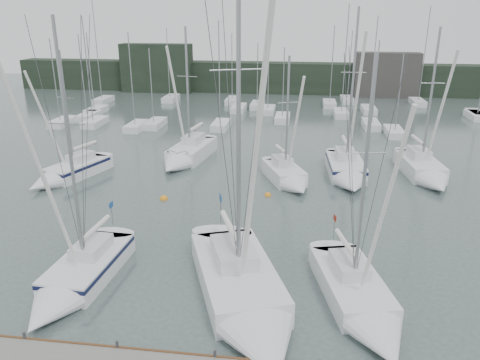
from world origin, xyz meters
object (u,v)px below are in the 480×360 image
object	(u,v)px
sailboat_mid_a	(66,174)
sailboat_mid_b	(185,156)
sailboat_mid_d	(348,172)
buoy_a	(164,199)
buoy_b	(268,195)
sailboat_near_right	(364,307)
sailboat_near_left	(73,282)
sailboat_mid_e	(426,173)
sailboat_near_center	(248,304)
sailboat_mid_c	(289,178)

from	to	relation	value
sailboat_mid_a	sailboat_mid_b	bearing A→B (deg)	52.86
sailboat_mid_a	sailboat_mid_d	size ratio (longest dim) A/B	0.77
sailboat_mid_d	buoy_a	bearing A→B (deg)	-159.47
sailboat_mid_b	buoy_a	distance (m)	8.86
sailboat_mid_a	sailboat_mid_b	world-z (taller)	sailboat_mid_b
sailboat_mid_d	buoy_b	world-z (taller)	sailboat_mid_d
buoy_a	sailboat_near_right	bearing A→B (deg)	-43.75
sailboat_near_left	sailboat_mid_b	bearing A→B (deg)	92.05
sailboat_mid_a	buoy_b	bearing A→B (deg)	14.39
sailboat_near_left	sailboat_mid_e	xyz separation A→B (m)	(21.15, 19.42, 0.07)
sailboat_mid_e	sailboat_near_center	bearing A→B (deg)	-127.40
sailboat_mid_e	buoy_b	size ratio (longest dim) A/B	25.44
sailboat_mid_e	buoy_a	size ratio (longest dim) A/B	21.77
sailboat_near_right	sailboat_mid_c	distance (m)	17.29
sailboat_near_center	sailboat_near_right	distance (m)	5.26
sailboat_mid_d	buoy_b	bearing A→B (deg)	-148.36
sailboat_mid_e	sailboat_mid_c	bearing A→B (deg)	-172.14
sailboat_near_center	sailboat_mid_c	bearing A→B (deg)	65.23
sailboat_near_left	buoy_a	world-z (taller)	sailboat_near_left
sailboat_mid_d	sailboat_mid_e	world-z (taller)	sailboat_mid_d
sailboat_near_left	sailboat_mid_a	xyz separation A→B (m)	(-8.23, 15.29, 0.03)
sailboat_near_center	buoy_b	bearing A→B (deg)	70.26
sailboat_near_center	sailboat_mid_b	size ratio (longest dim) A/B	1.44
sailboat_near_center	sailboat_mid_e	bearing A→B (deg)	37.83
sailboat_near_right	sailboat_near_left	bearing A→B (deg)	165.93
sailboat_near_center	sailboat_near_left	bearing A→B (deg)	153.98
sailboat_mid_a	sailboat_mid_b	size ratio (longest dim) A/B	0.87
sailboat_near_left	buoy_b	distance (m)	16.51
sailboat_mid_b	sailboat_mid_e	size ratio (longest dim) A/B	0.99
sailboat_mid_d	buoy_b	size ratio (longest dim) A/B	28.39
sailboat_near_center	sailboat_mid_b	bearing A→B (deg)	90.27
sailboat_near_left	sailboat_mid_a	size ratio (longest dim) A/B	1.25
sailboat_near_left	buoy_a	bearing A→B (deg)	88.69
sailboat_near_right	buoy_b	xyz separation A→B (m)	(-5.47, 14.28, -0.49)
sailboat_near_left	sailboat_mid_a	distance (m)	17.36
sailboat_mid_a	buoy_b	world-z (taller)	sailboat_mid_a
sailboat_near_right	sailboat_mid_e	world-z (taller)	sailboat_mid_e
sailboat_near_right	sailboat_mid_d	world-z (taller)	sailboat_mid_d
sailboat_mid_d	sailboat_near_center	bearing A→B (deg)	-110.49
sailboat_mid_a	sailboat_mid_e	xyz separation A→B (m)	(29.38, 4.13, 0.04)
sailboat_mid_c	sailboat_mid_e	xyz separation A→B (m)	(11.13, 2.74, 0.05)
sailboat_near_left	sailboat_near_right	distance (m)	14.00
sailboat_near_left	sailboat_mid_d	world-z (taller)	sailboat_mid_d
sailboat_near_center	sailboat_mid_c	world-z (taller)	sailboat_near_center
sailboat_mid_d	sailboat_mid_b	bearing A→B (deg)	166.05
sailboat_mid_e	sailboat_mid_b	bearing A→B (deg)	169.19
sailboat_mid_a	sailboat_mid_b	distance (m)	10.40
sailboat_mid_c	buoy_a	bearing A→B (deg)	-177.12
sailboat_mid_d	sailboat_near_right	bearing A→B (deg)	-95.62
sailboat_near_right	sailboat_mid_c	bearing A→B (deg)	89.85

